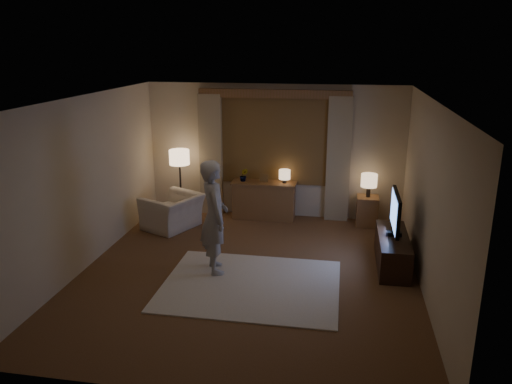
% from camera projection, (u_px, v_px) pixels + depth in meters
% --- Properties ---
extents(room, '(5.04, 5.54, 2.64)m').
position_uv_depth(room, '(254.00, 180.00, 7.60)').
color(room, brown).
rests_on(room, ground).
extents(rug, '(2.50, 2.00, 0.02)m').
position_uv_depth(rug, '(251.00, 285.00, 7.14)').
color(rug, beige).
rests_on(rug, floor).
extents(sideboard, '(1.20, 0.40, 0.70)m').
position_uv_depth(sideboard, '(264.00, 201.00, 9.79)').
color(sideboard, brown).
rests_on(sideboard, floor).
extents(picture_frame, '(0.16, 0.02, 0.20)m').
position_uv_depth(picture_frame, '(264.00, 179.00, 9.67)').
color(picture_frame, brown).
rests_on(picture_frame, sideboard).
extents(plant, '(0.17, 0.13, 0.30)m').
position_uv_depth(plant, '(244.00, 176.00, 9.72)').
color(plant, '#999999').
rests_on(plant, sideboard).
extents(table_lamp_sideboard, '(0.22, 0.22, 0.30)m').
position_uv_depth(table_lamp_sideboard, '(285.00, 175.00, 9.57)').
color(table_lamp_sideboard, black).
rests_on(table_lamp_sideboard, sideboard).
extents(floor_lamp, '(0.39, 0.39, 1.35)m').
position_uv_depth(floor_lamp, '(179.00, 161.00, 9.70)').
color(floor_lamp, black).
rests_on(floor_lamp, floor).
extents(armchair, '(1.18, 1.24, 0.63)m').
position_uv_depth(armchair, '(173.00, 212.00, 9.28)').
color(armchair, beige).
rests_on(armchair, floor).
extents(side_table, '(0.40, 0.40, 0.56)m').
position_uv_depth(side_table, '(367.00, 211.00, 9.44)').
color(side_table, brown).
rests_on(side_table, floor).
extents(table_lamp_side, '(0.30, 0.30, 0.44)m').
position_uv_depth(table_lamp_side, '(369.00, 181.00, 9.27)').
color(table_lamp_side, black).
rests_on(table_lamp_side, side_table).
extents(tv_stand, '(0.45, 1.40, 0.50)m').
position_uv_depth(tv_stand, '(392.00, 251.00, 7.71)').
color(tv_stand, black).
rests_on(tv_stand, floor).
extents(tv, '(0.23, 0.94, 0.68)m').
position_uv_depth(tv, '(395.00, 213.00, 7.53)').
color(tv, black).
rests_on(tv, tv_stand).
extents(person, '(0.63, 0.74, 1.71)m').
position_uv_depth(person, '(214.00, 217.00, 7.34)').
color(person, '#ACA59F').
rests_on(person, rug).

